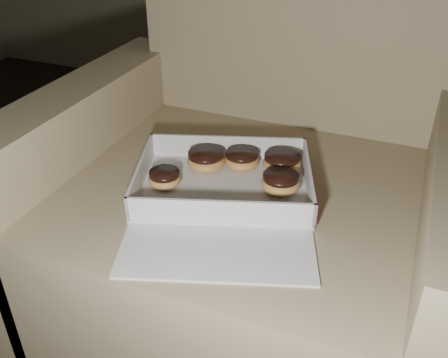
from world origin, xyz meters
TOP-DOWN VIEW (x-y plane):
  - armchair at (0.24, 0.75)m, footprint 1.00×0.85m
  - bakery_box at (0.22, 0.59)m, footprint 0.48×0.52m
  - donut_a at (0.21, 0.71)m, footprint 0.08×0.08m
  - donut_b at (0.09, 0.58)m, footprint 0.07×0.07m
  - donut_c at (0.14, 0.68)m, footprint 0.09×0.09m
  - donut_d at (0.30, 0.73)m, footprint 0.09×0.09m
  - donut_e at (0.32, 0.65)m, footprint 0.08×0.08m
  - crumb_a at (0.08, 0.49)m, footprint 0.01×0.01m
  - crumb_b at (0.28, 0.55)m, footprint 0.01×0.01m
  - crumb_c at (0.33, 0.63)m, footprint 0.01×0.01m

SIDE VIEW (x-z plane):
  - armchair at x=0.24m, z-range -0.19..0.85m
  - crumb_a at x=0.08m, z-range 0.48..0.48m
  - crumb_b at x=0.28m, z-range 0.48..0.48m
  - crumb_c at x=0.33m, z-range 0.48..0.48m
  - bakery_box at x=0.22m, z-range 0.45..0.51m
  - donut_b at x=0.09m, z-range 0.48..0.51m
  - donut_a at x=0.21m, z-range 0.48..0.52m
  - donut_e at x=0.32m, z-range 0.48..0.52m
  - donut_d at x=0.30m, z-range 0.48..0.52m
  - donut_c at x=0.14m, z-range 0.48..0.52m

